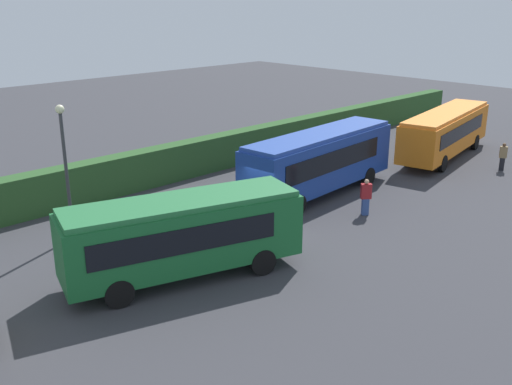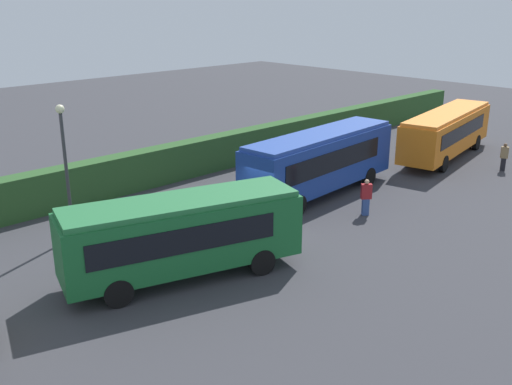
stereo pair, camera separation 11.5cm
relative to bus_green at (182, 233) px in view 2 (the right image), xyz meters
The scene contains 10 objects.
ground_plane 5.22m from the bus_green, 18.93° to the left, with size 99.77×99.77×0.00m, color #38383D.
bus_green is the anchor object (origin of this frame).
bus_blue 11.11m from the bus_green, 13.82° to the left, with size 10.25×3.01×3.29m.
bus_orange 22.32m from the bus_green, ahead, with size 10.77×4.14×2.97m.
person_left 3.79m from the bus_green, 127.13° to the left, with size 0.47×0.50×1.69m.
person_center 10.15m from the bus_green, ahead, with size 0.54×0.51×1.75m.
person_right 22.12m from the bus_green, ahead, with size 0.43×0.49×1.65m.
hedge_row 11.11m from the bus_green, 65.17° to the left, with size 61.89×1.06×2.01m, color #2C5427.
traffic_cone 8.41m from the bus_green, 52.63° to the left, with size 0.36×0.36×0.60m, color orange.
lamppost 6.59m from the bus_green, 100.42° to the left, with size 0.36×0.36×5.72m.
Camera 2 is at (-16.31, -17.49, 9.83)m, focal length 41.31 mm.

